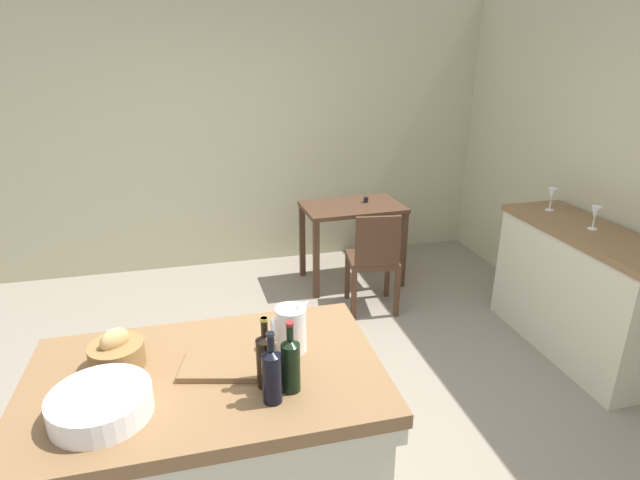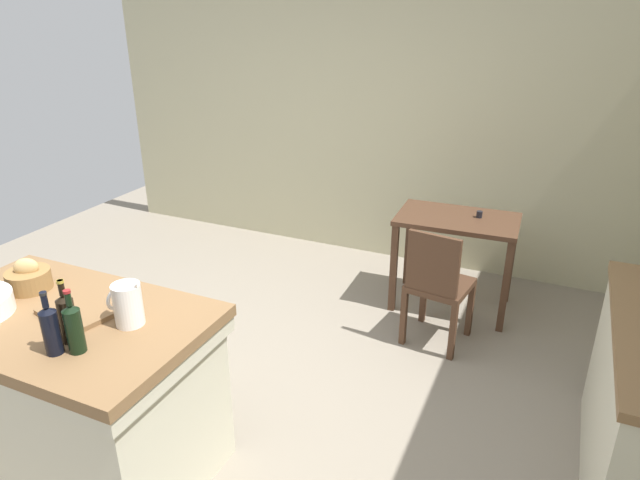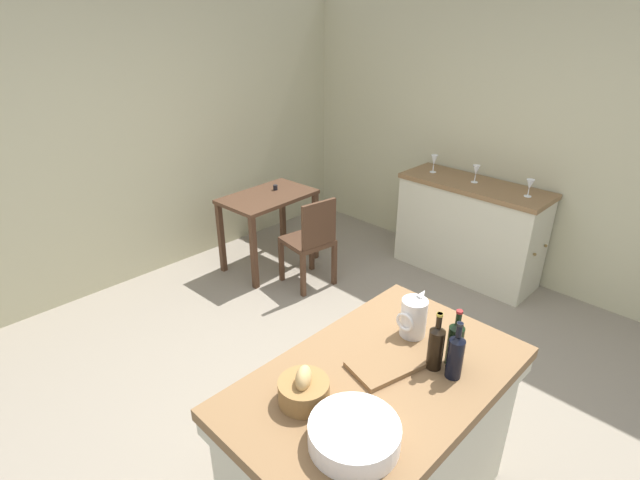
# 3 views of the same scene
# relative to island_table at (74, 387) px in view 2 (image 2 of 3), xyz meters

# --- Properties ---
(ground_plane) EXTENTS (6.76, 6.76, 0.00)m
(ground_plane) POSITION_rel_island_table_xyz_m (0.37, 0.66, -0.49)
(ground_plane) COLOR gray
(wall_back) EXTENTS (5.32, 0.12, 2.60)m
(wall_back) POSITION_rel_island_table_xyz_m (0.37, 3.26, 0.81)
(wall_back) COLOR #B7B28E
(wall_back) RESTS_ON ground
(island_table) EXTENTS (1.41, 0.86, 0.90)m
(island_table) POSITION_rel_island_table_xyz_m (0.00, 0.00, 0.00)
(island_table) COLOR brown
(island_table) RESTS_ON ground
(writing_desk) EXTENTS (0.92, 0.60, 0.81)m
(writing_desk) POSITION_rel_island_table_xyz_m (1.39, 2.47, 0.15)
(writing_desk) COLOR #472D1E
(writing_desk) RESTS_ON ground
(wooden_chair) EXTENTS (0.45, 0.45, 0.88)m
(wooden_chair) POSITION_rel_island_table_xyz_m (1.39, 1.87, -0.01)
(wooden_chair) COLOR #472D1E
(wooden_chair) RESTS_ON ground
(pitcher) EXTENTS (0.17, 0.13, 0.24)m
(pitcher) POSITION_rel_island_table_xyz_m (0.36, 0.08, 0.52)
(pitcher) COLOR white
(pitcher) RESTS_ON island_table
(bread_basket) EXTENTS (0.22, 0.22, 0.17)m
(bread_basket) POSITION_rel_island_table_xyz_m (-0.34, 0.13, 0.48)
(bread_basket) COLOR olive
(bread_basket) RESTS_ON island_table
(cutting_board) EXTENTS (0.37, 0.29, 0.02)m
(cutting_board) POSITION_rel_island_table_xyz_m (0.07, 0.02, 0.43)
(cutting_board) COLOR brown
(cutting_board) RESTS_ON island_table
(wine_bottle_dark) EXTENTS (0.07, 0.07, 0.29)m
(wine_bottle_dark) POSITION_rel_island_table_xyz_m (0.31, -0.18, 0.53)
(wine_bottle_dark) COLOR black
(wine_bottle_dark) RESTS_ON island_table
(wine_bottle_amber) EXTENTS (0.07, 0.07, 0.29)m
(wine_bottle_amber) POSITION_rel_island_table_xyz_m (0.23, -0.14, 0.54)
(wine_bottle_amber) COLOR black
(wine_bottle_amber) RESTS_ON island_table
(wine_bottle_green) EXTENTS (0.07, 0.07, 0.29)m
(wine_bottle_green) POSITION_rel_island_table_xyz_m (0.23, -0.23, 0.53)
(wine_bottle_green) COLOR black
(wine_bottle_green) RESTS_ON island_table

